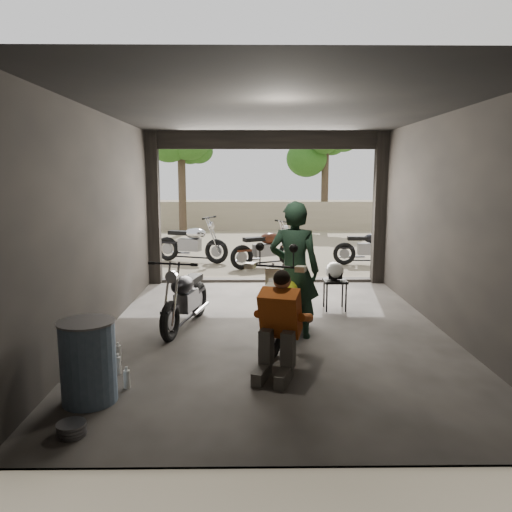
{
  "coord_description": "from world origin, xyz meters",
  "views": [
    {
      "loc": [
        -0.36,
        -7.14,
        2.31
      ],
      "look_at": [
        -0.26,
        0.6,
        1.05
      ],
      "focal_mm": 35.0,
      "sensor_mm": 36.0,
      "label": 1
    }
  ],
  "objects_px": {
    "rider": "(294,270)",
    "helmet": "(334,271)",
    "stool": "(335,284)",
    "sign_post": "(423,203)",
    "outside_bike_c": "(370,244)",
    "oil_drum": "(88,363)",
    "left_bike": "(185,293)",
    "main_bike": "(287,300)",
    "mechanic": "(277,328)",
    "outside_bike_a": "(191,239)",
    "outside_bike_b": "(266,245)"
  },
  "relations": [
    {
      "from": "rider",
      "to": "helmet",
      "type": "height_order",
      "value": "rider"
    },
    {
      "from": "stool",
      "to": "sign_post",
      "type": "distance_m",
      "value": 2.9
    },
    {
      "from": "outside_bike_c",
      "to": "oil_drum",
      "type": "height_order",
      "value": "outside_bike_c"
    },
    {
      "from": "outside_bike_c",
      "to": "oil_drum",
      "type": "xyz_separation_m",
      "value": [
        -4.74,
        -7.88,
        -0.12
      ]
    },
    {
      "from": "outside_bike_c",
      "to": "helmet",
      "type": "distance_m",
      "value": 4.63
    },
    {
      "from": "left_bike",
      "to": "main_bike",
      "type": "bearing_deg",
      "value": -12.85
    },
    {
      "from": "outside_bike_c",
      "to": "helmet",
      "type": "bearing_deg",
      "value": 162.07
    },
    {
      "from": "left_bike",
      "to": "sign_post",
      "type": "relative_size",
      "value": 0.63
    },
    {
      "from": "outside_bike_c",
      "to": "mechanic",
      "type": "relative_size",
      "value": 1.37
    },
    {
      "from": "main_bike",
      "to": "sign_post",
      "type": "distance_m",
      "value": 4.58
    },
    {
      "from": "main_bike",
      "to": "outside_bike_a",
      "type": "distance_m",
      "value": 6.85
    },
    {
      "from": "main_bike",
      "to": "oil_drum",
      "type": "relative_size",
      "value": 2.12
    },
    {
      "from": "mechanic",
      "to": "main_bike",
      "type": "bearing_deg",
      "value": 98.35
    },
    {
      "from": "stool",
      "to": "outside_bike_a",
      "type": "bearing_deg",
      "value": 121.82
    },
    {
      "from": "outside_bike_b",
      "to": "left_bike",
      "type": "bearing_deg",
      "value": 137.18
    },
    {
      "from": "outside_bike_a",
      "to": "outside_bike_b",
      "type": "relative_size",
      "value": 1.06
    },
    {
      "from": "outside_bike_b",
      "to": "helmet",
      "type": "xyz_separation_m",
      "value": [
        1.05,
        -4.04,
        0.11
      ]
    },
    {
      "from": "helmet",
      "to": "outside_bike_c",
      "type": "bearing_deg",
      "value": 56.43
    },
    {
      "from": "left_bike",
      "to": "mechanic",
      "type": "distance_m",
      "value": 2.29
    },
    {
      "from": "main_bike",
      "to": "outside_bike_b",
      "type": "xyz_separation_m",
      "value": [
        -0.11,
        5.75,
        -0.02
      ]
    },
    {
      "from": "outside_bike_b",
      "to": "oil_drum",
      "type": "distance_m",
      "value": 7.86
    },
    {
      "from": "outside_bike_a",
      "to": "sign_post",
      "type": "xyz_separation_m",
      "value": [
        5.03,
        -3.22,
        1.13
      ]
    },
    {
      "from": "outside_bike_c",
      "to": "stool",
      "type": "height_order",
      "value": "outside_bike_c"
    },
    {
      "from": "left_bike",
      "to": "outside_bike_a",
      "type": "xyz_separation_m",
      "value": [
        -0.58,
        5.82,
        0.07
      ]
    },
    {
      "from": "stool",
      "to": "outside_bike_b",
      "type": "bearing_deg",
      "value": 104.46
    },
    {
      "from": "outside_bike_c",
      "to": "mechanic",
      "type": "distance_m",
      "value": 7.75
    },
    {
      "from": "main_bike",
      "to": "oil_drum",
      "type": "bearing_deg",
      "value": -118.47
    },
    {
      "from": "outside_bike_a",
      "to": "oil_drum",
      "type": "bearing_deg",
      "value": -160.84
    },
    {
      "from": "main_bike",
      "to": "outside_bike_b",
      "type": "distance_m",
      "value": 5.75
    },
    {
      "from": "main_bike",
      "to": "mechanic",
      "type": "height_order",
      "value": "main_bike"
    },
    {
      "from": "outside_bike_b",
      "to": "mechanic",
      "type": "height_order",
      "value": "mechanic"
    },
    {
      "from": "main_bike",
      "to": "mechanic",
      "type": "bearing_deg",
      "value": -78.58
    },
    {
      "from": "oil_drum",
      "to": "helmet",
      "type": "bearing_deg",
      "value": 48.97
    },
    {
      "from": "mechanic",
      "to": "outside_bike_a",
      "type": "bearing_deg",
      "value": 121.69
    },
    {
      "from": "main_bike",
      "to": "mechanic",
      "type": "distance_m",
      "value": 1.21
    },
    {
      "from": "outside_bike_c",
      "to": "rider",
      "type": "xyz_separation_m",
      "value": [
        -2.47,
        -5.81,
        0.43
      ]
    },
    {
      "from": "outside_bike_a",
      "to": "helmet",
      "type": "bearing_deg",
      "value": -128.25
    },
    {
      "from": "stool",
      "to": "left_bike",
      "type": "bearing_deg",
      "value": -158.46
    },
    {
      "from": "outside_bike_b",
      "to": "sign_post",
      "type": "xyz_separation_m",
      "value": [
        3.07,
        -2.45,
        1.17
      ]
    },
    {
      "from": "left_bike",
      "to": "rider",
      "type": "distance_m",
      "value": 1.73
    },
    {
      "from": "outside_bike_c",
      "to": "main_bike",
      "type": "bearing_deg",
      "value": 159.78
    },
    {
      "from": "main_bike",
      "to": "helmet",
      "type": "relative_size",
      "value": 5.47
    },
    {
      "from": "rider",
      "to": "oil_drum",
      "type": "height_order",
      "value": "rider"
    },
    {
      "from": "sign_post",
      "to": "left_bike",
      "type": "bearing_deg",
      "value": -174.61
    },
    {
      "from": "rider",
      "to": "stool",
      "type": "height_order",
      "value": "rider"
    },
    {
      "from": "outside_bike_a",
      "to": "rider",
      "type": "relative_size",
      "value": 0.93
    },
    {
      "from": "rider",
      "to": "mechanic",
      "type": "relative_size",
      "value": 1.65
    },
    {
      "from": "mechanic",
      "to": "helmet",
      "type": "xyz_separation_m",
      "value": [
        1.14,
        2.91,
        0.1
      ]
    },
    {
      "from": "sign_post",
      "to": "outside_bike_b",
      "type": "bearing_deg",
      "value": 116.51
    },
    {
      "from": "left_bike",
      "to": "stool",
      "type": "distance_m",
      "value": 2.62
    }
  ]
}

